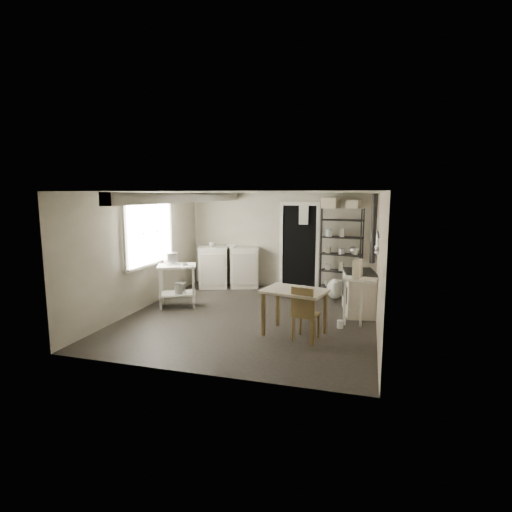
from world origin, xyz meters
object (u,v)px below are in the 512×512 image
(shelf_rack, at_px, (342,252))
(work_table, at_px, (294,312))
(prep_table, at_px, (177,287))
(base_cabinets, at_px, (229,268))
(stove, at_px, (360,290))
(flour_sack, at_px, (335,288))
(stockpot, at_px, (171,260))
(chair, at_px, (306,309))

(shelf_rack, distance_m, work_table, 3.14)
(prep_table, relative_size, base_cabinets, 0.57)
(prep_table, xyz_separation_m, shelf_rack, (3.10, 2.07, 0.55))
(stove, bearing_deg, shelf_rack, 97.11)
(stove, height_order, flour_sack, stove)
(prep_table, relative_size, stockpot, 2.86)
(stockpot, distance_m, shelf_rack, 3.83)
(prep_table, xyz_separation_m, work_table, (2.58, -0.97, -0.02))
(stockpot, distance_m, base_cabinets, 2.02)
(prep_table, distance_m, stove, 3.60)
(prep_table, xyz_separation_m, chair, (2.79, -1.13, 0.08))
(chair, bearing_deg, base_cabinets, 141.24)
(work_table, bearing_deg, prep_table, 159.40)
(base_cabinets, bearing_deg, stove, -43.37)
(stockpot, distance_m, chair, 3.22)
(prep_table, bearing_deg, base_cabinets, 78.56)
(stove, height_order, work_table, stove)
(flour_sack, bearing_deg, prep_table, -153.70)
(stockpot, height_order, flour_sack, stockpot)
(base_cabinets, xyz_separation_m, work_table, (2.18, -2.92, -0.08))
(base_cabinets, height_order, shelf_rack, shelf_rack)
(stove, distance_m, flour_sack, 1.08)
(stockpot, height_order, work_table, stockpot)
(prep_table, bearing_deg, shelf_rack, 33.78)
(shelf_rack, bearing_deg, prep_table, -139.05)
(shelf_rack, xyz_separation_m, flour_sack, (-0.08, -0.58, -0.71))
(work_table, xyz_separation_m, chair, (0.21, -0.16, 0.10))
(shelf_rack, distance_m, flour_sack, 0.92)
(stockpot, bearing_deg, work_table, -20.66)
(stove, bearing_deg, chair, -124.05)
(chair, xyz_separation_m, flour_sack, (0.23, 2.62, -0.24))
(stockpot, relative_size, flour_sack, 0.68)
(prep_table, distance_m, chair, 3.01)
(stockpot, xyz_separation_m, flour_sack, (3.19, 1.43, -0.70))
(stockpot, height_order, shelf_rack, shelf_rack)
(base_cabinets, xyz_separation_m, shelf_rack, (2.70, 0.12, 0.49))
(stove, xyz_separation_m, chair, (-0.76, -1.70, 0.04))
(shelf_rack, distance_m, stove, 1.65)
(base_cabinets, distance_m, flour_sack, 2.67)
(shelf_rack, relative_size, chair, 2.25)
(stove, height_order, chair, chair)
(base_cabinets, relative_size, flour_sack, 3.44)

